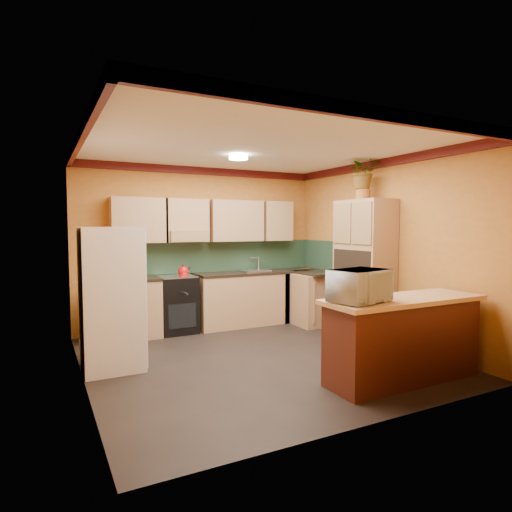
# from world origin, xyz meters

# --- Properties ---
(room_shell) EXTENTS (4.24, 4.24, 2.72)m
(room_shell) POSITION_xyz_m (0.02, 0.28, 2.09)
(room_shell) COLOR black
(room_shell) RESTS_ON ground
(base_cabinets_back) EXTENTS (3.65, 0.60, 0.88)m
(base_cabinets_back) POSITION_xyz_m (0.08, 1.80, 0.44)
(base_cabinets_back) COLOR tan
(base_cabinets_back) RESTS_ON ground
(countertop_back) EXTENTS (3.65, 0.62, 0.04)m
(countertop_back) POSITION_xyz_m (0.08, 1.80, 0.90)
(countertop_back) COLOR black
(countertop_back) RESTS_ON base_cabinets_back
(stove) EXTENTS (0.58, 0.58, 0.91)m
(stove) POSITION_xyz_m (-0.55, 1.80, 0.46)
(stove) COLOR black
(stove) RESTS_ON ground
(kettle) EXTENTS (0.21, 0.21, 0.18)m
(kettle) POSITION_xyz_m (-0.45, 1.75, 1.00)
(kettle) COLOR #B70C0D
(kettle) RESTS_ON stove
(sink) EXTENTS (0.48, 0.40, 0.03)m
(sink) POSITION_xyz_m (0.85, 1.80, 0.94)
(sink) COLOR silver
(sink) RESTS_ON countertop_back
(base_cabinets_right) EXTENTS (0.60, 0.80, 0.88)m
(base_cabinets_right) POSITION_xyz_m (1.80, 1.23, 0.44)
(base_cabinets_right) COLOR tan
(base_cabinets_right) RESTS_ON ground
(countertop_right) EXTENTS (0.62, 0.80, 0.04)m
(countertop_right) POSITION_xyz_m (1.80, 1.23, 0.90)
(countertop_right) COLOR black
(countertop_right) RESTS_ON base_cabinets_right
(fridge) EXTENTS (0.68, 0.66, 1.70)m
(fridge) POSITION_xyz_m (-1.75, 0.43, 0.85)
(fridge) COLOR silver
(fridge) RESTS_ON ground
(pantry) EXTENTS (0.48, 0.90, 2.10)m
(pantry) POSITION_xyz_m (1.85, 0.12, 1.05)
(pantry) COLOR tan
(pantry) RESTS_ON ground
(fern_pot) EXTENTS (0.22, 0.22, 0.16)m
(fern_pot) POSITION_xyz_m (1.85, 0.17, 2.18)
(fern_pot) COLOR #A05A26
(fern_pot) RESTS_ON pantry
(fern) EXTENTS (0.57, 0.54, 0.51)m
(fern) POSITION_xyz_m (1.85, 0.17, 2.52)
(fern) COLOR tan
(fern) RESTS_ON fern_pot
(breakfast_bar) EXTENTS (1.80, 0.55, 0.88)m
(breakfast_bar) POSITION_xyz_m (1.05, -1.44, 0.44)
(breakfast_bar) COLOR #4B1711
(breakfast_bar) RESTS_ON ground
(bar_top) EXTENTS (1.90, 0.65, 0.05)m
(bar_top) POSITION_xyz_m (1.05, -1.44, 0.91)
(bar_top) COLOR tan
(bar_top) RESTS_ON breakfast_bar
(microwave) EXTENTS (0.69, 0.55, 0.34)m
(microwave) POSITION_xyz_m (0.43, -1.44, 1.10)
(microwave) COLOR silver
(microwave) RESTS_ON bar_top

